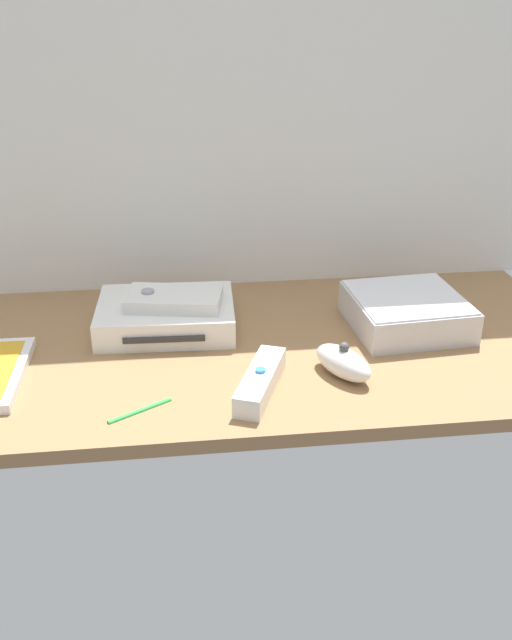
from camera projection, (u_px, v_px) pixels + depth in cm
name	position (u px, v px, depth cm)	size (l,w,h in cm)	color
ground_plane	(256.00, 350.00, 108.57)	(100.00, 48.00, 2.00)	#936D47
back_wall	(238.00, 99.00, 116.23)	(110.00, 1.20, 64.00)	white
game_console	(166.00, 316.00, 112.00)	(21.65, 17.17, 4.40)	white
mini_computer	(407.00, 311.00, 112.31)	(18.23, 18.23, 5.30)	silver
remote_wand	(260.00, 381.00, 95.24)	(8.80, 15.09, 3.40)	white
remote_nunchuk	(343.00, 362.00, 98.79)	(8.79, 10.86, 5.10)	white
remote_classic_pad	(174.00, 299.00, 109.79)	(15.61, 10.48, 2.40)	white
stylus_pen	(140.00, 409.00, 91.26)	(0.70, 0.70, 9.00)	green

